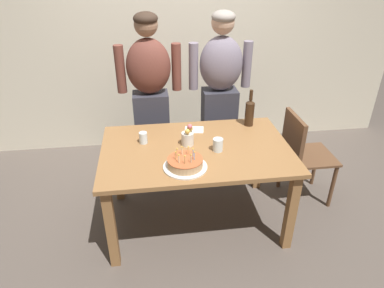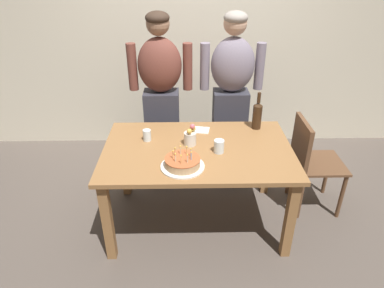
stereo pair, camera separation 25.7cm
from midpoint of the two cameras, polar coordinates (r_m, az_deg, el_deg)
ground_plane at (r=3.15m, az=3.24°, el=-12.50°), size 10.00×10.00×0.00m
back_wall at (r=3.97m, az=2.18°, el=17.74°), size 5.20×0.10×2.60m
dining_table at (r=2.76m, az=3.61°, el=-2.53°), size 1.50×0.96×0.74m
birthday_cake at (r=2.46m, az=1.40°, el=-3.27°), size 0.32×0.32×0.14m
water_glass_near at (r=2.81m, az=-4.93°, el=1.40°), size 0.07×0.07×0.09m
water_glass_far at (r=2.65m, az=7.29°, el=-0.46°), size 0.08×0.08×0.10m
wine_bottle at (r=3.05m, az=13.21°, el=4.72°), size 0.08×0.08×0.33m
napkin_stack at (r=2.99m, az=3.75°, el=2.28°), size 0.18×0.15×0.01m
flower_vase at (r=2.73m, az=2.41°, el=1.15°), size 0.10×0.10×0.18m
person_man_bearded at (r=3.36m, az=-2.97°, el=7.92°), size 0.61×0.27×1.66m
person_woman_cardigan at (r=3.41m, az=8.68°, el=7.92°), size 0.61×0.27×1.66m
dining_chair at (r=3.23m, az=21.22°, el=-2.23°), size 0.42×0.42×0.87m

